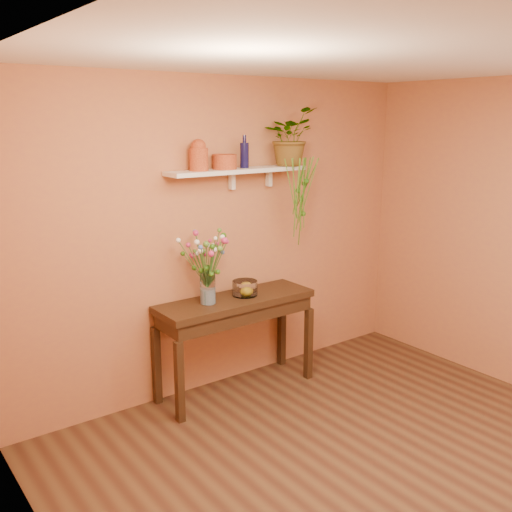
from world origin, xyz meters
The scene contains 13 objects.
room centered at (0.00, 0.00, 1.35)m, with size 4.04×4.04×2.70m.
sideboard centered at (-0.07, 1.75, 0.73)m, with size 1.40×0.45×0.85m.
wall_shelf centered at (0.06, 1.87, 1.92)m, with size 1.30×0.24×0.19m.
terracotta_jug centered at (-0.33, 1.87, 2.06)m, with size 0.15×0.15×0.25m.
terracotta_pot centered at (-0.08, 1.88, 2.00)m, with size 0.20×0.20×0.12m, color #C15927.
blue_bottle centered at (0.12, 1.88, 2.05)m, with size 0.09×0.09×0.27m.
spider_plant centered at (0.58, 1.84, 2.19)m, with size 0.45×0.39×0.50m, color #306815.
plant_fronds centered at (0.60, 1.69, 1.72)m, with size 0.40×0.31×0.81m.
glass_vase centered at (-0.34, 1.77, 0.97)m, with size 0.13×0.13×0.27m.
bouquet centered at (-0.34, 1.75, 1.30)m, with size 0.49×0.40×0.49m.
glass_bowl centered at (0.04, 1.77, 0.91)m, with size 0.22×0.22×0.13m.
lemon centered at (0.04, 1.75, 0.90)m, with size 0.08×0.08×0.08m, color yellow.
carton centered at (-0.36, 1.76, 0.91)m, with size 0.06×0.04×0.12m, color #376A87.
Camera 1 is at (-2.73, -2.16, 2.35)m, focal length 40.65 mm.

